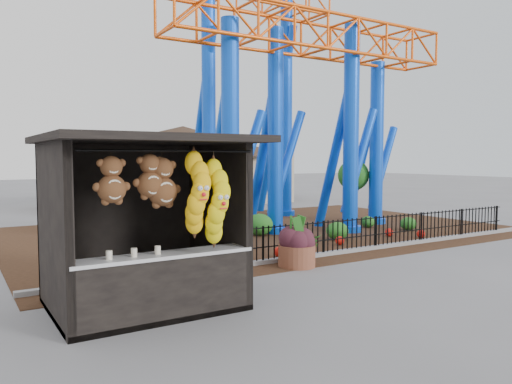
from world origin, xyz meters
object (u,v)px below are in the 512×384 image
potted_plant (306,250)px  terracotta_planter (297,256)px  prize_booth (148,225)px  roller_coaster (285,60)px

potted_plant → terracotta_planter: bearing=152.1°
terracotta_planter → potted_plant: size_ratio=1.20×
terracotta_planter → prize_booth: bearing=-161.6°
roller_coaster → potted_plant: roller_coaster is taller
terracotta_planter → potted_plant: bearing=-6.1°
prize_booth → roller_coaster: size_ratio=0.32×
prize_booth → potted_plant: size_ratio=4.48×
roller_coaster → potted_plant: size_ratio=14.07×
roller_coaster → terracotta_planter: size_ratio=11.73×
roller_coaster → terracotta_planter: (-3.73, -5.87, -6.16)m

